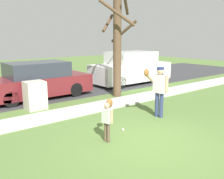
{
  "coord_description": "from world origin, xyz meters",
  "views": [
    {
      "loc": [
        -4.56,
        -4.15,
        2.71
      ],
      "look_at": [
        0.49,
        2.2,
        1.0
      ],
      "focal_mm": 39.62,
      "sensor_mm": 36.0,
      "label": 1
    }
  ],
  "objects_px": {
    "person_adult": "(159,87)",
    "parked_van_white": "(131,68)",
    "baseball": "(123,130)",
    "parked_suv_maroon": "(38,81)",
    "street_tree_near": "(117,43)",
    "utility_cabinet": "(35,95)",
    "person_child": "(108,115)"
  },
  "relations": [
    {
      "from": "person_adult",
      "to": "person_child",
      "type": "bearing_deg",
      "value": -0.44
    },
    {
      "from": "utility_cabinet",
      "to": "parked_van_white",
      "type": "distance_m",
      "value": 6.86
    },
    {
      "from": "street_tree_near",
      "to": "person_adult",
      "type": "bearing_deg",
      "value": -105.27
    },
    {
      "from": "street_tree_near",
      "to": "parked_suv_maroon",
      "type": "xyz_separation_m",
      "value": [
        -3.04,
        1.97,
        -1.67
      ]
    },
    {
      "from": "person_adult",
      "to": "person_child",
      "type": "relative_size",
      "value": 1.57
    },
    {
      "from": "baseball",
      "to": "parked_suv_maroon",
      "type": "bearing_deg",
      "value": 93.59
    },
    {
      "from": "utility_cabinet",
      "to": "street_tree_near",
      "type": "xyz_separation_m",
      "value": [
        3.83,
        -0.33,
        1.91
      ]
    },
    {
      "from": "utility_cabinet",
      "to": "parked_suv_maroon",
      "type": "distance_m",
      "value": 1.84
    },
    {
      "from": "person_child",
      "to": "parked_suv_maroon",
      "type": "height_order",
      "value": "parked_suv_maroon"
    },
    {
      "from": "person_child",
      "to": "baseball",
      "type": "height_order",
      "value": "person_child"
    },
    {
      "from": "baseball",
      "to": "parked_van_white",
      "type": "distance_m",
      "value": 7.88
    },
    {
      "from": "utility_cabinet",
      "to": "parked_suv_maroon",
      "type": "relative_size",
      "value": 0.23
    },
    {
      "from": "person_child",
      "to": "parked_suv_maroon",
      "type": "bearing_deg",
      "value": 74.13
    },
    {
      "from": "parked_suv_maroon",
      "to": "utility_cabinet",
      "type": "bearing_deg",
      "value": 64.42
    },
    {
      "from": "baseball",
      "to": "parked_suv_maroon",
      "type": "distance_m",
      "value": 5.55
    },
    {
      "from": "person_child",
      "to": "street_tree_near",
      "type": "xyz_separation_m",
      "value": [
        3.48,
        3.79,
        1.75
      ]
    },
    {
      "from": "person_child",
      "to": "street_tree_near",
      "type": "height_order",
      "value": "street_tree_near"
    },
    {
      "from": "utility_cabinet",
      "to": "parked_van_white",
      "type": "xyz_separation_m",
      "value": [
        6.62,
        1.74,
        0.36
      ]
    },
    {
      "from": "parked_van_white",
      "to": "person_child",
      "type": "bearing_deg",
      "value": 43.05
    },
    {
      "from": "utility_cabinet",
      "to": "street_tree_near",
      "type": "distance_m",
      "value": 4.29
    },
    {
      "from": "person_adult",
      "to": "baseball",
      "type": "xyz_separation_m",
      "value": [
        -1.8,
        -0.23,
        -1.05
      ]
    },
    {
      "from": "baseball",
      "to": "parked_suv_maroon",
      "type": "relative_size",
      "value": 0.02
    },
    {
      "from": "person_adult",
      "to": "person_child",
      "type": "height_order",
      "value": "person_adult"
    },
    {
      "from": "person_adult",
      "to": "parked_van_white",
      "type": "height_order",
      "value": "parked_van_white"
    },
    {
      "from": "person_child",
      "to": "parked_van_white",
      "type": "relative_size",
      "value": 0.22
    },
    {
      "from": "street_tree_near",
      "to": "parked_suv_maroon",
      "type": "height_order",
      "value": "street_tree_near"
    },
    {
      "from": "street_tree_near",
      "to": "person_child",
      "type": "bearing_deg",
      "value": -132.52
    },
    {
      "from": "person_child",
      "to": "parked_van_white",
      "type": "xyz_separation_m",
      "value": [
        6.27,
        5.86,
        0.19
      ]
    },
    {
      "from": "person_child",
      "to": "utility_cabinet",
      "type": "distance_m",
      "value": 4.14
    },
    {
      "from": "utility_cabinet",
      "to": "parked_van_white",
      "type": "relative_size",
      "value": 0.22
    },
    {
      "from": "street_tree_near",
      "to": "parked_van_white",
      "type": "bearing_deg",
      "value": 36.48
    },
    {
      "from": "baseball",
      "to": "utility_cabinet",
      "type": "relative_size",
      "value": 0.07
    }
  ]
}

